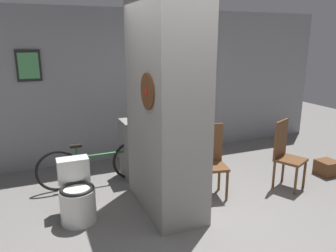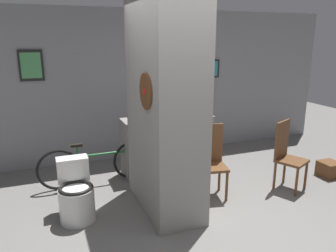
{
  "view_description": "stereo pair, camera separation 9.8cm",
  "coord_description": "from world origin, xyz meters",
  "px_view_note": "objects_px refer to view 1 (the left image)",
  "views": [
    {
      "loc": [
        -1.57,
        -2.93,
        2.1
      ],
      "look_at": [
        0.08,
        1.05,
        0.95
      ],
      "focal_mm": 35.0,
      "sensor_mm": 36.0,
      "label": 1
    },
    {
      "loc": [
        -1.48,
        -2.96,
        2.1
      ],
      "look_at": [
        0.08,
        1.05,
        0.95
      ],
      "focal_mm": 35.0,
      "sensor_mm": 36.0,
      "label": 2
    }
  ],
  "objects_px": {
    "chair_by_doorway": "(286,152)",
    "chair_near_pillar": "(211,158)",
    "bottle_tall": "(152,111)",
    "toilet": "(77,196)",
    "bicycle": "(97,164)"
  },
  "relations": [
    {
      "from": "chair_by_doorway",
      "to": "chair_near_pillar",
      "type": "bearing_deg",
      "value": 143.95
    },
    {
      "from": "chair_by_doorway",
      "to": "bottle_tall",
      "type": "distance_m",
      "value": 2.06
    },
    {
      "from": "toilet",
      "to": "bottle_tall",
      "type": "distance_m",
      "value": 1.78
    },
    {
      "from": "bicycle",
      "to": "chair_near_pillar",
      "type": "bearing_deg",
      "value": -32.44
    },
    {
      "from": "bottle_tall",
      "to": "bicycle",
      "type": "bearing_deg",
      "value": -174.09
    },
    {
      "from": "bicycle",
      "to": "toilet",
      "type": "bearing_deg",
      "value": -114.37
    },
    {
      "from": "toilet",
      "to": "chair_by_doorway",
      "type": "xyz_separation_m",
      "value": [
        2.91,
        -0.23,
        0.23
      ]
    },
    {
      "from": "chair_by_doorway",
      "to": "bicycle",
      "type": "xyz_separation_m",
      "value": [
        -2.51,
        1.1,
        -0.2
      ]
    },
    {
      "from": "toilet",
      "to": "chair_near_pillar",
      "type": "height_order",
      "value": "chair_near_pillar"
    },
    {
      "from": "chair_near_pillar",
      "to": "chair_by_doorway",
      "type": "xyz_separation_m",
      "value": [
        1.11,
        -0.21,
        0.0
      ]
    },
    {
      "from": "toilet",
      "to": "bottle_tall",
      "type": "relative_size",
      "value": 2.29
    },
    {
      "from": "chair_by_doorway",
      "to": "toilet",
      "type": "bearing_deg",
      "value": 150.32
    },
    {
      "from": "chair_near_pillar",
      "to": "bottle_tall",
      "type": "xyz_separation_m",
      "value": [
        -0.5,
        0.98,
        0.5
      ]
    },
    {
      "from": "chair_near_pillar",
      "to": "bicycle",
      "type": "distance_m",
      "value": 1.67
    },
    {
      "from": "bottle_tall",
      "to": "toilet",
      "type": "bearing_deg",
      "value": -143.34
    }
  ]
}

